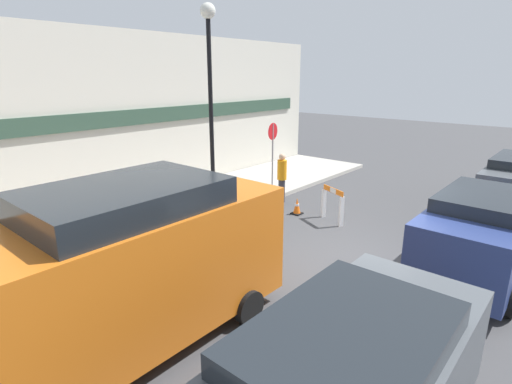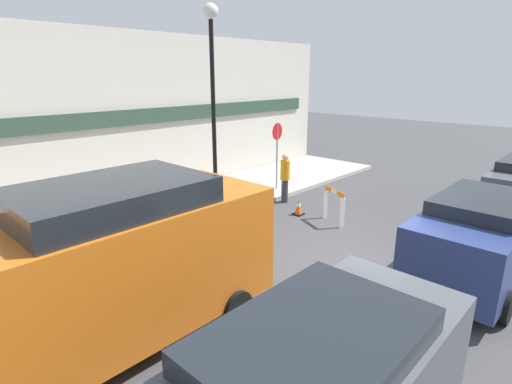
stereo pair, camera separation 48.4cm
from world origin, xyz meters
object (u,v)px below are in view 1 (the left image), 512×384
Objects in this scene: streetlamp_post at (210,83)px; person_worker at (282,176)px; work_van at (131,262)px; stop_sign at (273,145)px; parked_car_1 at (481,230)px.

streetlamp_post is 3.80m from person_worker.
work_van is at bearing -9.79° from person_worker.
stop_sign reaches higher than person_worker.
work_van is (-7.38, -2.70, 0.53)m from person_worker.
person_worker is at bearing 77.64° from parked_car_1.
parked_car_1 is 6.99m from work_van.
work_van reaches higher than stop_sign.
work_van is at bearing -144.13° from streetlamp_post.
stop_sign reaches higher than parked_car_1.
person_worker is 7.88m from work_van.
streetlamp_post reaches higher than stop_sign.
stop_sign is 1.48m from person_worker.
stop_sign is 7.55m from parked_car_1.
person_worker is at bearing 20.08° from work_van.
work_van is at bearing 149.60° from parked_car_1.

